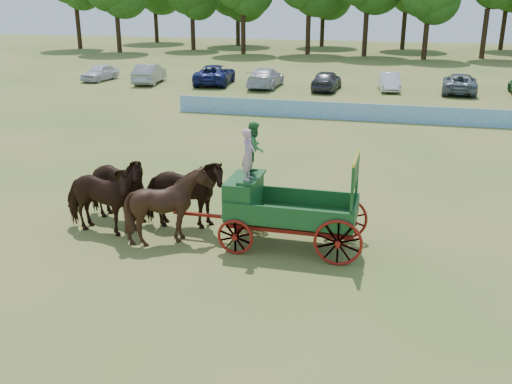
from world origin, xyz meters
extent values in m
plane|color=olive|center=(0.00, 0.00, 0.00)|extent=(160.00, 160.00, 0.00)
imported|color=black|center=(-9.06, -1.41, 1.18)|extent=(2.91, 1.53, 2.37)
imported|color=black|center=(-9.06, -0.31, 1.18)|extent=(3.01, 1.86, 2.37)
imported|color=black|center=(-6.66, -1.41, 1.19)|extent=(2.48, 2.29, 2.37)
imported|color=black|center=(-6.66, -0.31, 1.18)|extent=(2.98, 1.73, 2.37)
cube|color=maroon|center=(-4.46, -0.86, 0.60)|extent=(0.12, 2.00, 0.12)
cube|color=maroon|center=(-1.46, -0.86, 0.60)|extent=(0.12, 2.00, 0.12)
cube|color=maroon|center=(-2.96, -1.41, 0.72)|extent=(3.80, 0.10, 0.12)
cube|color=maroon|center=(-2.96, -0.31, 0.72)|extent=(3.80, 0.10, 0.12)
cube|color=maroon|center=(-5.36, -0.86, 0.75)|extent=(2.80, 0.09, 0.09)
cube|color=#1A4E23|center=(-2.96, -0.86, 1.00)|extent=(3.80, 1.80, 0.10)
cube|color=#1A4E23|center=(-2.96, -1.74, 1.30)|extent=(3.80, 0.06, 0.55)
cube|color=#1A4E23|center=(-2.96, 0.02, 1.30)|extent=(3.80, 0.06, 0.55)
cube|color=#1A4E23|center=(-1.08, -0.86, 1.30)|extent=(0.06, 1.80, 0.55)
cube|color=#1A4E23|center=(-4.46, -0.86, 1.55)|extent=(0.85, 1.70, 1.05)
cube|color=#1A4E23|center=(-4.21, -0.86, 2.12)|extent=(0.55, 1.50, 0.08)
cube|color=#1A4E23|center=(-4.84, -0.86, 1.35)|extent=(0.10, 1.60, 0.65)
cube|color=#1A4E23|center=(-4.66, -0.86, 1.05)|extent=(0.55, 1.60, 0.06)
cube|color=#1A4E23|center=(-1.16, -1.66, 1.95)|extent=(0.08, 0.08, 1.80)
cube|color=#1A4E23|center=(-1.16, -0.06, 1.95)|extent=(0.08, 0.08, 1.80)
cube|color=#1A4E23|center=(-1.16, -0.86, 2.55)|extent=(0.07, 1.75, 0.75)
cube|color=gold|center=(-1.16, -0.86, 2.95)|extent=(0.08, 1.80, 0.09)
cube|color=gold|center=(-1.20, -0.86, 2.55)|extent=(0.02, 1.30, 0.12)
torus|color=maroon|center=(-4.46, -1.81, 0.55)|extent=(1.09, 0.09, 1.09)
torus|color=maroon|center=(-4.46, 0.09, 0.55)|extent=(1.09, 0.09, 1.09)
torus|color=maroon|center=(-1.46, -1.81, 0.70)|extent=(1.39, 0.09, 1.39)
torus|color=maroon|center=(-1.46, 0.09, 0.70)|extent=(1.39, 0.09, 1.39)
imported|color=#C798AE|center=(-4.21, -1.21, 2.92)|extent=(0.36, 0.55, 1.51)
imported|color=#296E33|center=(-4.21, -0.51, 2.94)|extent=(0.59, 0.76, 1.56)
cube|color=#206DAD|center=(-1.00, 18.00, 0.53)|extent=(26.00, 0.08, 1.05)
imported|color=silver|center=(-26.00, 29.30, 0.71)|extent=(2.06, 4.30, 1.42)
imported|color=gray|center=(-21.06, 28.82, 0.81)|extent=(2.39, 5.13, 1.63)
imported|color=navy|center=(-15.50, 29.74, 0.82)|extent=(3.35, 6.16, 1.64)
imported|color=silver|center=(-10.96, 29.16, 0.79)|extent=(2.22, 5.45, 1.58)
imported|color=#333338|center=(-5.92, 28.81, 0.79)|extent=(2.11, 4.75, 1.59)
imported|color=silver|center=(-1.12, 30.02, 0.69)|extent=(2.00, 4.37, 1.39)
imported|color=slate|center=(4.18, 30.11, 0.75)|extent=(2.86, 5.58, 1.51)
cylinder|color=#382314|center=(-44.00, 56.38, 2.76)|extent=(0.60, 0.60, 5.52)
cylinder|color=#382314|center=(-36.28, 53.06, 2.53)|extent=(0.60, 0.60, 5.06)
cylinder|color=#382314|center=(-28.17, 58.78, 2.25)|extent=(0.60, 0.60, 4.50)
cylinder|color=#382314|center=(-20.05, 55.05, 2.59)|extent=(0.60, 0.60, 5.19)
cylinder|color=#382314|center=(-12.08, 56.69, 2.67)|extent=(0.60, 0.60, 5.34)
cylinder|color=#382314|center=(-4.96, 56.00, 2.83)|extent=(0.60, 0.60, 5.66)
cylinder|color=#382314|center=(2.05, 54.02, 2.27)|extent=(0.60, 0.60, 4.55)
cylinder|color=#382314|center=(8.70, 56.75, 2.82)|extent=(0.60, 0.60, 5.63)
cylinder|color=#382314|center=(-38.00, 68.95, 2.61)|extent=(0.60, 0.60, 5.21)
cylinder|color=#382314|center=(-24.14, 66.82, 2.30)|extent=(0.60, 0.60, 4.61)
cylinder|color=#382314|center=(-11.90, 68.11, 2.34)|extent=(0.60, 0.60, 4.68)
cylinder|color=#382314|center=(-0.54, 66.47, 2.71)|extent=(0.60, 0.60, 5.41)
cylinder|color=#382314|center=(12.43, 68.86, 2.79)|extent=(0.60, 0.60, 5.58)
camera|label=1|loc=(-0.07, -16.51, 7.31)|focal=40.00mm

